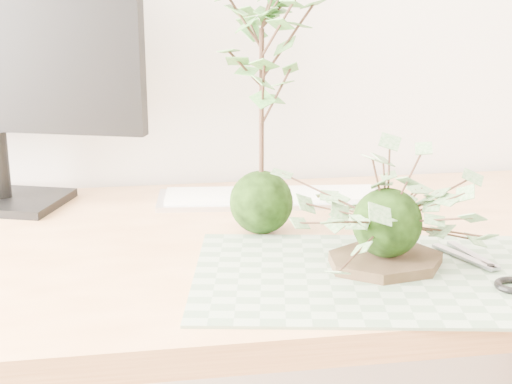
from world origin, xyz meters
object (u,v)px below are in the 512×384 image
desk (277,287)px  keyboard (272,197)px  maple_kokedama (262,45)px  ivy_kokedama (389,191)px

desk → keyboard: 0.22m
desk → maple_kokedama: (-0.02, 0.02, 0.39)m
desk → maple_kokedama: size_ratio=3.76×
ivy_kokedama → keyboard: size_ratio=0.77×
ivy_kokedama → keyboard: ivy_kokedama is taller
ivy_kokedama → maple_kokedama: bearing=128.5°
ivy_kokedama → keyboard: 0.38m
keyboard → desk: bearing=-92.0°
ivy_kokedama → maple_kokedama: size_ratio=0.79×
desk → ivy_kokedama: ivy_kokedama is taller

